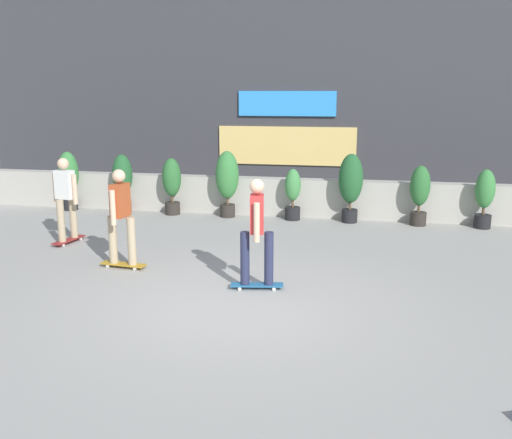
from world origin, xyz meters
TOP-DOWN VIEW (x-y plane):
  - ground_plane at (0.00, 0.00)m, footprint 48.00×48.00m
  - planter_wall at (0.00, 6.00)m, footprint 18.00×0.40m
  - building_backdrop at (-0.00, 10.00)m, footprint 20.00×2.08m
  - potted_plant_0 at (-5.63, 5.55)m, footprint 0.50×0.50m
  - potted_plant_1 at (-4.18, 5.55)m, footprint 0.49×0.49m
  - potted_plant_2 at (-2.91, 5.55)m, footprint 0.45×0.45m
  - potted_plant_3 at (-1.52, 5.55)m, footprint 0.55×0.55m
  - potted_plant_4 at (0.05, 5.55)m, footprint 0.37×0.37m
  - potted_plant_5 at (1.37, 5.55)m, footprint 0.55×0.55m
  - potted_plant_6 at (2.90, 5.55)m, footprint 0.44×0.44m
  - potted_plant_7 at (4.27, 5.55)m, footprint 0.42×0.42m
  - skater_by_wall_right at (0.18, 0.69)m, footprint 0.82×0.55m
  - skater_by_wall_left at (-2.27, 1.27)m, footprint 0.82×0.56m
  - skater_far_left at (-4.02, 2.57)m, footprint 0.55×0.82m

SIDE VIEW (x-z plane):
  - ground_plane at x=0.00m, z-range 0.00..0.00m
  - planter_wall at x=0.00m, z-range 0.00..0.90m
  - potted_plant_4 at x=0.05m, z-range 0.04..1.23m
  - potted_plant_7 at x=4.27m, z-range 0.07..1.37m
  - potted_plant_6 at x=2.90m, z-range 0.09..1.44m
  - potted_plant_2 at x=-2.91m, z-range 0.09..1.47m
  - potted_plant_1 at x=-4.18m, z-range 0.11..1.55m
  - potted_plant_0 at x=-5.63m, z-range 0.12..1.59m
  - potted_plant_5 at x=1.37m, z-range 0.14..1.71m
  - potted_plant_3 at x=-1.52m, z-range 0.14..1.71m
  - skater_by_wall_right at x=0.18m, z-range 0.09..1.79m
  - skater_by_wall_left at x=-2.27m, z-range 0.09..1.79m
  - skater_far_left at x=-4.02m, z-range 0.09..1.79m
  - building_backdrop at x=0.00m, z-range 0.00..6.50m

